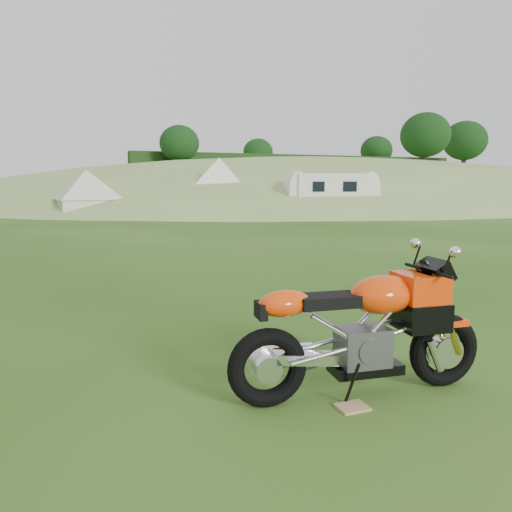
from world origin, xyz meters
name	(u,v)px	position (x,y,z in m)	size (l,w,h in m)	color
ground	(239,346)	(0.00, 0.00, 0.00)	(120.00, 120.00, 0.00)	#1F4A0F
hillside	(308,198)	(24.00, 40.00, 0.00)	(80.00, 64.00, 8.00)	#6D954B
hedgerow	(308,198)	(24.00, 40.00, 0.00)	(36.00, 1.20, 8.60)	black
sport_motorcycle	(361,321)	(0.45, -1.59, 0.65)	(2.16, 0.54, 1.29)	#EF3D08
plywood_board	(352,407)	(0.26, -1.77, 0.01)	(0.24, 0.19, 0.02)	tan
tent_left	(87,192)	(0.58, 21.61, 1.22)	(2.81, 2.81, 2.44)	beige
tent_right	(220,187)	(7.67, 21.62, 1.43)	(3.31, 3.31, 2.87)	white
caravan	(331,194)	(11.98, 16.92, 1.08)	(4.63, 2.07, 2.17)	silver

